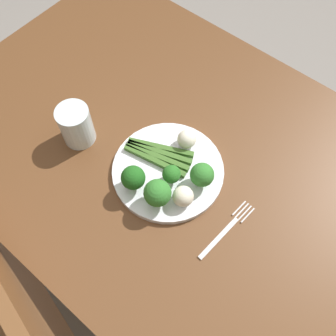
% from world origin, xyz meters
% --- Properties ---
extents(ground_plane, '(6.00, 6.00, 0.02)m').
position_xyz_m(ground_plane, '(0.00, 0.00, -0.01)').
color(ground_plane, gray).
extents(dining_table, '(1.11, 0.81, 0.76)m').
position_xyz_m(dining_table, '(0.00, 0.00, 0.63)').
color(dining_table, brown).
rests_on(dining_table, ground_plane).
extents(chair, '(0.48, 0.48, 0.87)m').
position_xyz_m(chair, '(-0.06, -0.54, 0.50)').
color(chair, brown).
rests_on(chair, ground_plane).
extents(plate, '(0.25, 0.25, 0.01)m').
position_xyz_m(plate, '(0.08, -0.05, 0.76)').
color(plate, white).
rests_on(plate, dining_table).
extents(asparagus_bundle, '(0.16, 0.09, 0.01)m').
position_xyz_m(asparagus_bundle, '(0.04, -0.04, 0.78)').
color(asparagus_bundle, '#3D6626').
rests_on(asparagus_bundle, plate).
extents(broccoli_front, '(0.05, 0.05, 0.06)m').
position_xyz_m(broccoli_front, '(0.15, -0.03, 0.81)').
color(broccoli_front, '#609E3D').
rests_on(broccoli_front, plate).
extents(broccoli_back_right, '(0.06, 0.06, 0.07)m').
position_xyz_m(broccoli_back_right, '(0.11, -0.13, 0.81)').
color(broccoli_back_right, '#609E3D').
rests_on(broccoli_back_right, plate).
extents(broccoli_right, '(0.04, 0.04, 0.05)m').
position_xyz_m(broccoli_right, '(0.10, -0.07, 0.80)').
color(broccoli_right, '#568E33').
rests_on(broccoli_right, plate).
extents(broccoli_outer_edge, '(0.05, 0.05, 0.07)m').
position_xyz_m(broccoli_outer_edge, '(0.05, -0.13, 0.81)').
color(broccoli_outer_edge, '#4C7F2B').
rests_on(broccoli_outer_edge, plate).
extents(cauliflower_near_fork, '(0.05, 0.05, 0.05)m').
position_xyz_m(cauliflower_near_fork, '(0.15, -0.09, 0.79)').
color(cauliflower_near_fork, silver).
rests_on(cauliflower_near_fork, plate).
extents(cauliflower_back, '(0.04, 0.04, 0.04)m').
position_xyz_m(cauliflower_back, '(0.07, 0.02, 0.79)').
color(cauliflower_back, white).
rests_on(cauliflower_back, plate).
extents(fork, '(0.03, 0.17, 0.00)m').
position_xyz_m(fork, '(0.26, -0.08, 0.76)').
color(fork, silver).
rests_on(fork, dining_table).
extents(water_glass, '(0.08, 0.08, 0.10)m').
position_xyz_m(water_glass, '(-0.15, -0.12, 0.81)').
color(water_glass, silver).
rests_on(water_glass, dining_table).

